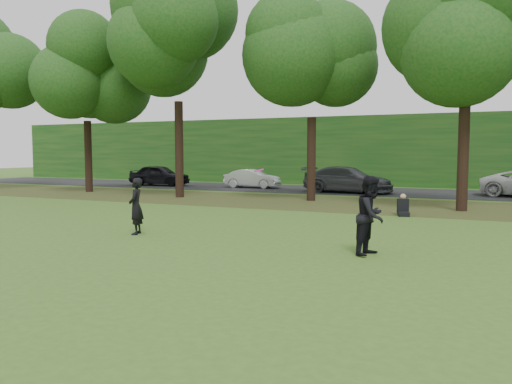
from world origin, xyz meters
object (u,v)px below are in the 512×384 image
player_left (136,206)px  player_right (371,216)px  seated_person (403,207)px  frisbee (259,170)px

player_left → player_right: (6.90, -0.12, 0.10)m
player_right → seated_person: 7.89m
frisbee → player_right: bearing=-7.1°
player_right → frisbee: frisbee is taller
player_left → frisbee: bearing=71.1°
player_right → frisbee: (-3.07, 0.38, 1.00)m
player_right → frisbee: 3.25m
seated_person → player_right: bearing=-101.9°
frisbee → seated_person: (2.73, 7.47, -1.63)m
player_right → player_left: bearing=102.1°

